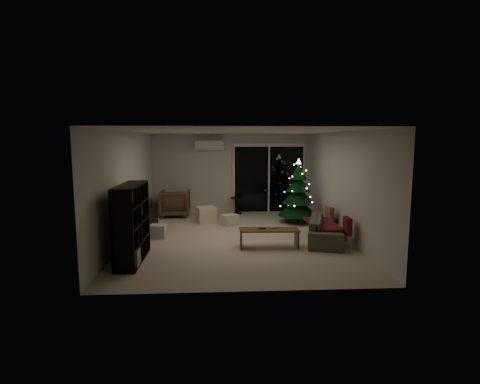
{
  "coord_description": "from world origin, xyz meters",
  "views": [
    {
      "loc": [
        -0.42,
        -8.7,
        2.29
      ],
      "look_at": [
        0.1,
        0.3,
        1.05
      ],
      "focal_mm": 28.0,
      "sensor_mm": 36.0,
      "label": 1
    }
  ],
  "objects_px": {
    "christmas_tree": "(298,191)",
    "media_cabinet": "(143,221)",
    "armchair": "(175,203)",
    "coffee_table": "(269,238)",
    "bookshelf": "(122,223)",
    "sofa": "(327,229)"
  },
  "relations": [
    {
      "from": "bookshelf",
      "to": "media_cabinet",
      "type": "relative_size",
      "value": 1.26
    },
    {
      "from": "media_cabinet",
      "to": "christmas_tree",
      "type": "xyz_separation_m",
      "value": [
        4.05,
        1.29,
        0.53
      ]
    },
    {
      "from": "bookshelf",
      "to": "armchair",
      "type": "height_order",
      "value": "bookshelf"
    },
    {
      "from": "media_cabinet",
      "to": "armchair",
      "type": "xyz_separation_m",
      "value": [
        0.5,
        2.37,
        0.03
      ]
    },
    {
      "from": "media_cabinet",
      "to": "coffee_table",
      "type": "height_order",
      "value": "media_cabinet"
    },
    {
      "from": "armchair",
      "to": "christmas_tree",
      "type": "distance_m",
      "value": 3.75
    },
    {
      "from": "coffee_table",
      "to": "christmas_tree",
      "type": "relative_size",
      "value": 0.71
    },
    {
      "from": "christmas_tree",
      "to": "media_cabinet",
      "type": "bearing_deg",
      "value": -162.39
    },
    {
      "from": "coffee_table",
      "to": "christmas_tree",
      "type": "distance_m",
      "value": 2.77
    },
    {
      "from": "bookshelf",
      "to": "sofa",
      "type": "height_order",
      "value": "bookshelf"
    },
    {
      "from": "bookshelf",
      "to": "sofa",
      "type": "distance_m",
      "value": 4.49
    },
    {
      "from": "bookshelf",
      "to": "sofa",
      "type": "relative_size",
      "value": 0.78
    },
    {
      "from": "media_cabinet",
      "to": "coffee_table",
      "type": "distance_m",
      "value": 3.13
    },
    {
      "from": "media_cabinet",
      "to": "christmas_tree",
      "type": "distance_m",
      "value": 4.28
    },
    {
      "from": "media_cabinet",
      "to": "armchair",
      "type": "distance_m",
      "value": 2.43
    },
    {
      "from": "christmas_tree",
      "to": "coffee_table",
      "type": "bearing_deg",
      "value": -115.31
    },
    {
      "from": "sofa",
      "to": "christmas_tree",
      "type": "relative_size",
      "value": 1.05
    },
    {
      "from": "bookshelf",
      "to": "media_cabinet",
      "type": "bearing_deg",
      "value": 114.11
    },
    {
      "from": "christmas_tree",
      "to": "armchair",
      "type": "bearing_deg",
      "value": 162.94
    },
    {
      "from": "armchair",
      "to": "sofa",
      "type": "relative_size",
      "value": 0.47
    },
    {
      "from": "media_cabinet",
      "to": "coffee_table",
      "type": "relative_size",
      "value": 0.92
    },
    {
      "from": "sofa",
      "to": "christmas_tree",
      "type": "height_order",
      "value": "christmas_tree"
    }
  ]
}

